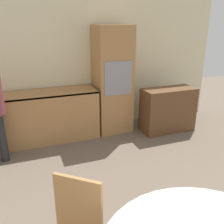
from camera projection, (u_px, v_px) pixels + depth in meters
name	position (u px, v px, depth m)	size (l,w,h in m)	color
wall_back	(69.00, 64.00, 4.62)	(6.20, 0.05, 2.60)	beige
kitchen_counter	(22.00, 119.00, 4.29)	(2.63, 0.60, 0.89)	#AD7A47
oven_unit	(112.00, 80.00, 4.68)	(0.65, 0.59, 1.99)	#AD7A47
sideboard	(168.00, 110.00, 4.83)	(1.03, 0.45, 0.85)	brown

